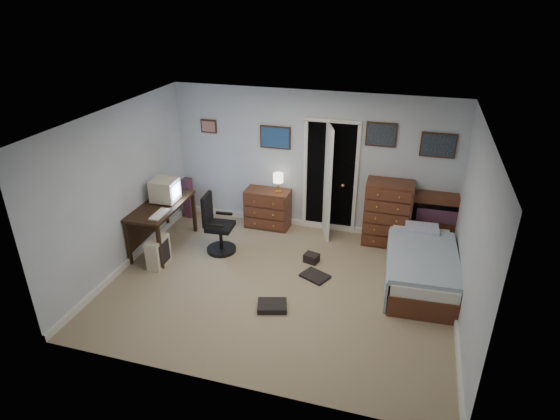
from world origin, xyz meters
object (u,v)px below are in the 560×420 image
object	(u,v)px
computer_desk	(157,214)
bed	(420,267)
low_dresser	(268,209)
office_chair	(217,230)
tall_dresser	(387,213)

from	to	relation	value
computer_desk	bed	bearing A→B (deg)	-0.46
computer_desk	bed	size ratio (longest dim) A/B	0.74
computer_desk	low_dresser	bearing A→B (deg)	36.22
office_chair	bed	bearing A→B (deg)	-4.56
office_chair	tall_dresser	distance (m)	2.87
office_chair	tall_dresser	size ratio (longest dim) A/B	0.89
bed	tall_dresser	bearing A→B (deg)	115.41
computer_desk	office_chair	world-z (taller)	office_chair
tall_dresser	office_chair	bearing A→B (deg)	-159.10
tall_dresser	computer_desk	bearing A→B (deg)	-162.91
low_dresser	bed	distance (m)	2.95
computer_desk	bed	xyz separation A→B (m)	(4.28, 0.09, -0.32)
computer_desk	bed	world-z (taller)	computer_desk
bed	computer_desk	bearing A→B (deg)	178.19
computer_desk	tall_dresser	world-z (taller)	tall_dresser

